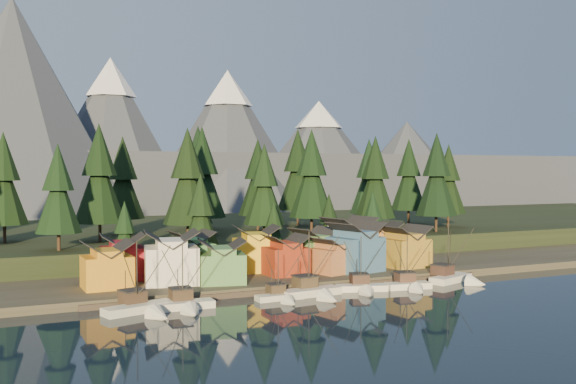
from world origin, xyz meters
name	(u,v)px	position (x,y,z in m)	size (l,w,h in m)	color
ground	(342,307)	(0.00, 0.00, 0.00)	(500.00, 500.00, 0.00)	black
shore_strip	(253,269)	(0.00, 40.00, 0.75)	(400.00, 50.00, 1.50)	#353126
hillside	(191,237)	(0.00, 90.00, 3.00)	(420.00, 100.00, 6.00)	black
dock	(299,288)	(0.00, 16.50, 0.50)	(80.00, 4.00, 1.00)	#4E4138
mountain_ridge	(108,162)	(-4.20, 213.59, 26.06)	(560.00, 190.00, 90.00)	#474E5C
boat_0	(144,300)	(-30.75, 8.98, 2.25)	(12.58, 13.11, 12.56)	beige
boat_1	(185,296)	(-24.07, 8.68, 2.31)	(10.17, 11.08, 12.04)	beige
boat_2	(282,290)	(-6.90, 8.89, 1.86)	(8.74, 9.50, 9.92)	beige
boat_3	(315,284)	(-0.14, 9.56, 2.39)	(11.93, 12.79, 12.91)	silver
boat_4	(363,280)	(10.14, 10.07, 2.17)	(10.21, 10.70, 11.40)	silver
boat_5	(410,277)	(19.51, 8.28, 2.31)	(9.24, 9.85, 11.51)	white
boat_6	(456,271)	(32.25, 10.59, 2.47)	(11.50, 12.05, 12.91)	white
house_front_0	(107,263)	(-33.77, 25.68, 5.91)	(8.65, 8.21, 8.40)	orange
house_front_1	(171,256)	(-22.20, 25.20, 6.71)	(10.99, 10.68, 9.91)	white
house_front_2	(222,260)	(-13.38, 22.09, 5.79)	(9.91, 9.96, 8.16)	#528749
house_front_3	(285,254)	(1.25, 25.38, 5.74)	(8.11, 7.75, 8.07)	maroon
house_front_4	(332,254)	(11.02, 23.63, 5.34)	(8.82, 9.23, 7.31)	#AB673C
house_front_5	(356,246)	(16.47, 23.53, 6.89)	(11.63, 10.99, 10.25)	#3A628A
house_front_6	(405,245)	(29.41, 24.38, 6.22)	(9.97, 9.54, 8.98)	#A67E2A
house_back_0	(122,256)	(-29.65, 33.51, 6.13)	(8.72, 8.42, 8.81)	maroon
house_back_1	(191,252)	(-15.96, 33.47, 6.14)	(8.32, 8.41, 8.83)	#48854B
house_back_2	(256,247)	(-2.37, 32.34, 6.50)	(10.38, 9.80, 9.51)	yellow
house_back_3	(313,247)	(10.17, 30.51, 6.10)	(10.19, 9.49, 8.75)	#57884A
house_back_4	(349,240)	(19.68, 31.99, 7.08)	(11.07, 10.75, 10.63)	silver
house_back_5	(381,241)	(28.13, 32.01, 6.33)	(9.83, 9.91, 9.20)	#A36B39
tree_hill_1	(4,182)	(-50.00, 68.00, 19.91)	(10.92, 10.92, 25.44)	#332319
tree_hill_2	(58,192)	(-40.00, 48.00, 18.13)	(9.53, 9.53, 22.20)	#332319
tree_hill_3	(99,177)	(-30.00, 60.00, 20.98)	(11.76, 11.76, 27.41)	#332319
tree_hill_4	(123,181)	(-22.00, 75.00, 19.84)	(10.87, 10.87, 25.32)	#332319
tree_hill_5	(188,180)	(-12.00, 50.00, 20.40)	(11.31, 11.31, 26.34)	#332319
tree_hill_6	(202,176)	(-4.00, 65.00, 21.15)	(11.90, 11.90, 27.72)	#332319
tree_hill_7	(264,188)	(6.00, 48.00, 18.51)	(9.83, 9.83, 22.89)	#332319
tree_hill_8	(258,180)	(14.00, 72.00, 19.80)	(10.84, 10.84, 25.25)	#332319
tree_hill_9	(312,177)	(22.00, 55.00, 20.83)	(11.65, 11.65, 27.13)	#332319
tree_hill_10	(298,173)	(30.00, 80.00, 21.77)	(12.38, 12.38, 28.84)	#332319
tree_hill_11	(375,180)	(38.00, 50.00, 19.96)	(10.96, 10.96, 25.54)	#332319
tree_hill_12	(369,179)	(46.00, 66.00, 20.04)	(11.03, 11.03, 25.69)	#332319
tree_hill_13	(436,178)	(56.00, 48.00, 20.60)	(11.47, 11.47, 26.71)	#332319
tree_hill_14	(409,177)	(64.00, 72.00, 20.38)	(11.29, 11.29, 26.30)	#332319
tree_hill_15	(198,173)	(0.00, 82.00, 21.87)	(12.46, 12.46, 29.03)	#332319
tree_hill_17	(448,182)	(68.00, 58.00, 19.21)	(10.38, 10.38, 24.17)	#332319
tree_shore_0	(125,234)	(-28.00, 40.00, 9.66)	(6.41, 6.41, 14.94)	#332319
tree_shore_1	(201,217)	(-12.00, 40.00, 12.72)	(8.81, 8.81, 20.53)	#332319
tree_shore_2	(274,230)	(5.00, 40.00, 9.26)	(6.10, 6.10, 14.21)	#332319
tree_shore_3	(329,224)	(19.00, 40.00, 10.05)	(6.72, 6.72, 15.66)	#332319
tree_shore_4	(373,221)	(31.00, 40.00, 10.25)	(6.88, 6.88, 16.03)	#332319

